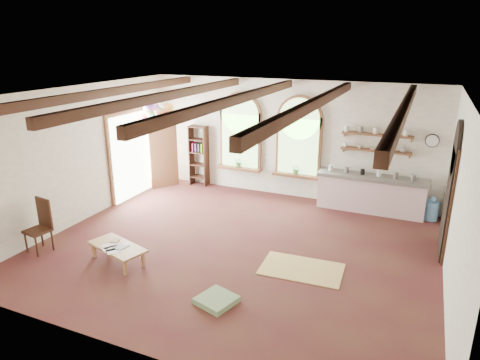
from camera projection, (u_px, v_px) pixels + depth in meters
The scene contains 27 objects.
floor at pixel (237, 247), 9.05m from camera, with size 8.00×8.00×0.00m, color #4E2920.
ceiling_beams at pixel (236, 99), 8.09m from camera, with size 6.20×6.80×0.18m, color #3A1B12, non-canonical shape.
window_left at pixel (240, 134), 12.06m from camera, with size 1.30×0.28×2.20m.
window_right at pixel (299, 140), 11.42m from camera, with size 1.30×0.28×2.20m.
left_doorway at pixel (132, 155), 11.76m from camera, with size 0.10×1.90×2.50m, color brown.
right_doorway at pixel (448, 202), 8.52m from camera, with size 0.10×1.30×2.40m, color black.
kitchen_counter at pixel (371, 193), 10.82m from camera, with size 2.68×0.62×0.94m.
wall_shelf_lower at pixel (376, 151), 10.64m from camera, with size 1.70×0.24×0.04m, color brown.
wall_shelf_upper at pixel (377, 135), 10.52m from camera, with size 1.70×0.24×0.04m, color brown.
wall_clock at pixel (432, 141), 10.12m from camera, with size 0.32×0.32×0.04m, color black.
bookshelf at pixel (199, 156), 12.69m from camera, with size 0.53×0.32×1.80m.
coffee_table at pixel (117, 248), 8.35m from camera, with size 1.34×0.90×0.35m.
side_chair at pixel (40, 237), 8.79m from camera, with size 0.50×0.50×1.11m.
floor_mat at pixel (302, 269), 8.17m from camera, with size 1.54×0.95×0.02m, color tan.
floor_cushion at pixel (217, 300), 7.11m from camera, with size 0.58×0.58×0.10m, color #6F8D61.
water_jug_a at pixel (432, 210), 10.34m from camera, with size 0.31×0.31×0.61m.
water_jug_b at pixel (412, 208), 10.51m from camera, with size 0.29×0.29×0.57m.
balloon_cluster at pixel (156, 111), 11.62m from camera, with size 0.86×0.91×1.15m.
table_book at pixel (112, 240), 8.56m from camera, with size 0.15×0.22×0.02m, color olive.
tablet at pixel (122, 247), 8.28m from camera, with size 0.18×0.26×0.01m, color black.
potted_plant_left at pixel (239, 162), 12.21m from camera, with size 0.27×0.23×0.30m, color #598C4C.
potted_plant_right at pixel (296, 169), 11.57m from camera, with size 0.27×0.23×0.30m, color #598C4C.
shelf_cup_a at pixel (345, 145), 10.91m from camera, with size 0.12×0.10×0.10m, color white.
shelf_cup_b at pixel (359, 146), 10.77m from camera, with size 0.10×0.10×0.09m, color beige.
shelf_bowl_a at pixel (374, 149), 10.65m from camera, with size 0.22×0.22×0.05m, color beige.
shelf_bowl_b at pixel (389, 150), 10.51m from camera, with size 0.20×0.20×0.06m, color #8C664C.
shelf_vase at pixel (404, 149), 10.36m from camera, with size 0.18×0.18×0.19m, color slate.
Camera 1 is at (3.32, -7.45, 4.17)m, focal length 32.00 mm.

